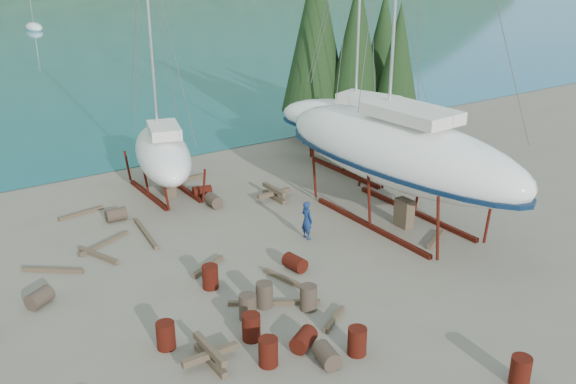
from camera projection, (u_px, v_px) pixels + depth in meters
ground at (298, 273)px, 24.02m from camera, size 600.00×600.00×0.00m
cypress_near_right at (356, 48)px, 37.71m from camera, size 3.60×3.60×10.00m
cypress_mid_right at (398, 65)px, 37.27m from camera, size 3.06×3.06×8.50m
cypress_back_left at (316, 31)px, 38.16m from camera, size 4.14×4.14×11.50m
cypress_far_right at (383, 51)px, 40.26m from camera, size 3.24×3.24×9.00m
moored_boat_mid at (34, 27)px, 90.90m from camera, size 2.00×5.00×6.05m
large_sailboat_near at (398, 150)px, 27.30m from camera, size 4.71×13.39×20.72m
large_sailboat_far at (361, 124)px, 33.92m from camera, size 6.06×10.50×15.98m
small_sailboat_shore at (163, 153)px, 30.96m from camera, size 4.65×8.33×12.70m
worker at (307, 220)px, 26.57m from camera, size 0.44×0.63×1.66m
drum_1 at (327, 355)px, 18.74m from camera, size 0.74×0.97×0.58m
drum_3 at (357, 341)px, 19.16m from camera, size 0.58×0.58×0.88m
drum_4 at (202, 192)px, 31.10m from camera, size 0.99×0.76×0.58m
drum_5 at (248, 307)px, 20.97m from camera, size 0.58×0.58×0.88m
drum_6 at (295, 263)px, 24.18m from camera, size 0.69×0.95×0.58m
drum_7 at (520, 371)px, 17.83m from camera, size 0.58×0.58×0.88m
drum_8 at (166, 335)px, 19.44m from camera, size 0.58×0.58×0.88m
drum_9 at (116, 215)px, 28.47m from camera, size 0.91×0.63×0.58m
drum_10 at (268, 352)px, 18.66m from camera, size 0.58×0.58×0.88m
drum_11 at (213, 201)px, 30.02m from camera, size 0.61×0.90×0.58m
drum_12 at (304, 340)px, 19.49m from camera, size 1.05×0.95×0.58m
drum_13 at (251, 327)px, 19.86m from camera, size 0.58×0.58×0.88m
drum_14 at (210, 277)px, 22.85m from camera, size 0.58×0.58×0.88m
drum_15 at (40, 298)px, 21.80m from camera, size 1.05×0.96×0.58m
drum_16 at (308, 298)px, 21.51m from camera, size 0.58×0.58×0.88m
drum_17 at (264, 295)px, 21.68m from camera, size 0.58×0.58×0.88m
timber_1 at (436, 240)px, 26.52m from camera, size 1.61×0.93×0.19m
timber_3 at (274, 303)px, 21.91m from camera, size 2.76×1.79×0.15m
timber_4 at (98, 255)px, 25.19m from camera, size 0.97×2.12×0.17m
timber_5 at (288, 281)px, 23.33m from camera, size 0.70×2.37×0.16m
timber_6 at (186, 179)px, 33.31m from camera, size 2.03×0.30×0.19m
timber_7 at (334, 319)px, 20.92m from camera, size 1.41×0.95×0.17m
timber_8 at (208, 267)px, 24.30m from camera, size 1.69×0.97×0.19m
timber_9 at (81, 213)px, 29.17m from camera, size 2.14×0.49×0.15m
timber_10 at (146, 234)px, 27.10m from camera, size 0.53×3.14×0.16m
timber_15 at (104, 243)px, 26.24m from camera, size 2.43×1.18×0.15m
timber_17 at (53, 270)px, 24.08m from camera, size 1.94×1.58×0.16m
timber_pile_fore at (210, 354)px, 18.77m from camera, size 1.80×1.80×0.60m
timber_pile_aft at (274, 193)px, 30.87m from camera, size 1.80×1.80×0.60m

